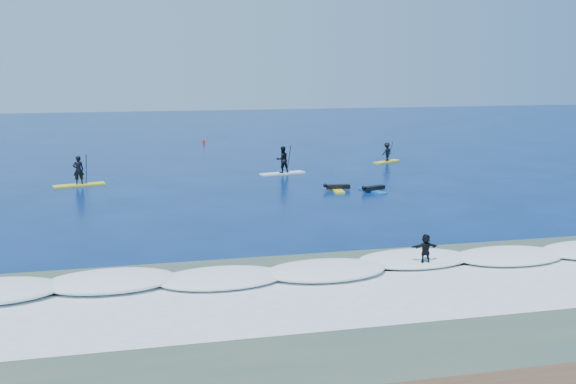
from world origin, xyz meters
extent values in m
plane|color=#031B46|center=(0.00, 0.00, 0.00)|extent=(160.00, 160.00, 0.00)
cube|color=#374C3E|center=(0.00, -14.00, 0.01)|extent=(90.00, 13.00, 0.01)
cube|color=white|center=(0.00, -10.00, 0.00)|extent=(40.00, 6.00, 0.30)
cube|color=silver|center=(0.00, -13.00, 0.00)|extent=(34.00, 5.00, 0.02)
cube|color=yellow|center=(-13.92, 11.02, 0.06)|extent=(3.42, 1.61, 0.11)
imported|color=black|center=(-13.92, 11.02, 1.06)|extent=(0.79, 0.61, 1.91)
cylinder|color=black|center=(-13.44, 11.14, 0.99)|extent=(0.23, 0.75, 2.22)
cube|color=black|center=(-13.44, 11.14, -0.06)|extent=(0.13, 0.03, 0.33)
cube|color=white|center=(0.28, 12.57, 0.06)|extent=(3.49, 1.57, 0.11)
imported|color=black|center=(0.28, 12.57, 1.09)|extent=(1.09, 0.93, 1.95)
cylinder|color=black|center=(0.78, 12.68, 1.02)|extent=(0.22, 0.77, 2.27)
cube|color=black|center=(0.78, 12.68, -0.06)|extent=(0.14, 0.03, 0.34)
cube|color=yellow|center=(9.88, 16.28, 0.04)|extent=(2.65, 1.87, 0.09)
imported|color=black|center=(9.88, 16.28, 0.85)|extent=(1.14, 0.98, 1.53)
cylinder|color=black|center=(10.23, 16.47, 0.80)|extent=(0.33, 0.56, 1.79)
cube|color=black|center=(10.23, 16.47, -0.04)|extent=(0.11, 0.03, 0.27)
cube|color=#F4F81B|center=(2.37, 5.77, 0.05)|extent=(0.75, 2.24, 0.10)
cube|color=black|center=(2.47, 5.76, 0.23)|extent=(1.55, 0.51, 0.25)
sphere|color=black|center=(1.61, 5.82, 0.34)|extent=(0.25, 0.25, 0.25)
cube|color=#1765B0|center=(4.47, 4.79, 0.05)|extent=(1.29, 2.28, 0.11)
cube|color=black|center=(4.56, 4.83, 0.23)|extent=(1.57, 0.88, 0.25)
sphere|color=black|center=(3.75, 4.54, 0.34)|extent=(0.25, 0.25, 0.25)
cube|color=white|center=(1.06, -10.46, 0.20)|extent=(1.75, 0.51, 0.09)
imported|color=black|center=(1.06, -10.46, 0.82)|extent=(1.09, 0.37, 1.17)
cylinder|color=red|center=(-3.70, 31.80, 0.19)|extent=(0.24, 0.24, 0.38)
cone|color=red|center=(-3.70, 31.80, 0.48)|extent=(0.17, 0.17, 0.19)
camera|label=1|loc=(-9.59, -32.99, 7.97)|focal=40.00mm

